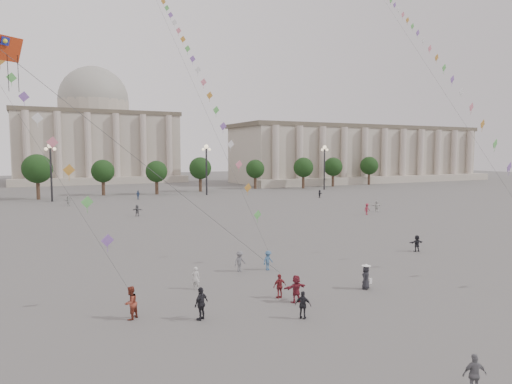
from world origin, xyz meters
name	(u,v)px	position (x,y,z in m)	size (l,w,h in m)	color
ground	(371,302)	(0.00, 0.00, 0.00)	(360.00, 360.00, 0.00)	#53504E
hall_east	(360,154)	(75.00, 93.89, 8.43)	(84.00, 26.22, 17.20)	#AAA08E
hall_central	(95,135)	(0.00, 129.22, 14.23)	(48.30, 34.30, 35.50)	#AAA08E
tree_row	(127,169)	(0.00, 78.00, 5.39)	(137.12, 5.12, 8.00)	#39291C
lamp_post_mid_west	(51,161)	(-15.00, 70.00, 7.35)	(2.00, 0.90, 10.65)	#262628
lamp_post_mid_east	(206,160)	(15.00, 70.00, 7.35)	(2.00, 0.90, 10.65)	#262628
lamp_post_far_east	(325,159)	(45.00, 70.00, 7.35)	(2.00, 0.90, 10.65)	#262628
person_crowd_0	(138,195)	(-0.02, 67.09, 0.86)	(1.01, 0.42, 1.72)	#36507B
person_crowd_3	(417,243)	(13.05, 9.17, 0.75)	(1.40, 0.45, 1.51)	black
person_crowd_4	(68,201)	(-12.86, 61.31, 0.87)	(1.61, 0.51, 1.74)	#B2B3AE
person_crowd_6	(240,261)	(-4.27, 9.89, 0.79)	(1.02, 0.59, 1.58)	#5E5E62
person_crowd_7	(376,206)	(28.64, 32.54, 0.87)	(1.60, 0.51, 1.73)	silver
person_crowd_8	(367,209)	(25.16, 30.55, 0.83)	(1.07, 0.62, 1.66)	maroon
person_crowd_9	(320,194)	(32.96, 54.14, 0.77)	(1.43, 0.46, 1.55)	black
person_crowd_12	(137,210)	(-4.97, 43.74, 0.81)	(1.50, 0.48, 1.62)	#5B5C5F
person_crowd_13	(196,278)	(-8.69, 7.14, 0.75)	(0.55, 0.36, 1.50)	beige
tourist_0	(280,286)	(-4.63, 3.06, 0.75)	(0.88, 0.37, 1.51)	maroon
tourist_1	(303,305)	(-5.21, -0.58, 0.76)	(0.89, 0.37, 1.52)	black
tourist_2	(296,289)	(-4.13, 1.94, 0.83)	(1.54, 0.49, 1.66)	maroon
tourist_3	(475,374)	(-3.63, -10.00, 0.78)	(0.91, 0.38, 1.55)	slate
tourist_4	(201,303)	(-10.21, 1.72, 0.90)	(1.05, 0.44, 1.80)	black
kite_flyer_0	(131,303)	(-13.60, 3.48, 0.90)	(0.88, 0.68, 1.81)	maroon
kite_flyer_1	(268,260)	(-2.13, 9.35, 0.75)	(0.97, 0.56, 1.51)	#3A5D83
hat_person	(366,276)	(1.40, 2.19, 0.84)	(0.92, 0.84, 1.69)	black
dragon_kite	(2,66)	(-19.12, 2.15, 12.79)	(8.41, 1.62, 18.96)	#BB3513
kite_train_mid	(173,25)	(-1.18, 37.61, 25.34)	(2.53, 53.01, 69.65)	#3F3F3F
kite_train_east	(415,35)	(26.07, 23.14, 23.78)	(29.69, 52.66, 74.10)	#3F3F3F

